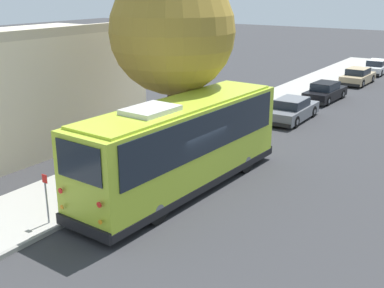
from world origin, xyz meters
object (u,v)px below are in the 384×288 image
parked_sedan_tan (358,77)px  sign_post_near (47,198)px  shuttle_bus (183,141)px  parked_sedan_white (377,67)px  sign_post_far (83,188)px  fire_hydrant (230,124)px  street_tree (174,23)px  parked_sedan_black (325,92)px  parked_sedan_gray (292,110)px

parked_sedan_tan → sign_post_near: sign_post_near is taller
shuttle_bus → parked_sedan_white: 31.27m
sign_post_far → fire_hydrant: sign_post_far is taller
street_tree → parked_sedan_tan: bearing=-5.0°
sign_post_far → parked_sedan_tan: bearing=-3.1°
shuttle_bus → parked_sedan_black: size_ratio=2.32×
parked_sedan_tan → street_tree: 23.28m
street_tree → fire_hydrant: (4.73, -0.19, -5.47)m
sign_post_near → parked_sedan_gray: bearing=-4.9°
sign_post_near → fire_hydrant: sign_post_near is taller
parked_sedan_white → fire_hydrant: size_ratio=5.47×
parked_sedan_tan → street_tree: (-22.56, 1.96, 5.42)m
parked_sedan_tan → sign_post_near: 30.29m
shuttle_bus → parked_sedan_gray: bearing=4.7°
parked_sedan_black → street_tree: size_ratio=0.49×
parked_sedan_tan → parked_sedan_white: parked_sedan_tan is taller
street_tree → parked_sedan_white: bearing=-4.0°
parked_sedan_gray → parked_sedan_tan: (13.43, -0.10, -0.01)m
parked_sedan_tan → fire_hydrant: (-17.83, 1.78, -0.05)m
shuttle_bus → fire_hydrant: bearing=18.3°
shuttle_bus → parked_sedan_black: shuttle_bus is taller
parked_sedan_gray → sign_post_near: 16.88m
parked_sedan_gray → sign_post_near: bearing=174.7°
parked_sedan_tan → fire_hydrant: parked_sedan_tan is taller
street_tree → sign_post_near: bearing=-176.9°
shuttle_bus → sign_post_near: size_ratio=6.15×
parked_sedan_white → sign_post_near: size_ratio=2.64×
street_tree → sign_post_far: street_tree is taller
parked_sedan_black → sign_post_near: bearing=179.5°
shuttle_bus → sign_post_near: shuttle_bus is taller
parked_sedan_gray → street_tree: size_ratio=0.51×
street_tree → fire_hydrant: street_tree is taller
parked_sedan_white → sign_post_far: 34.69m
shuttle_bus → fire_hydrant: shuttle_bus is taller
sign_post_near → parked_sedan_white: bearing=-2.5°
sign_post_near → parked_sedan_black: bearing=-3.4°
street_tree → sign_post_near: size_ratio=5.34×
parked_sedan_black → street_tree: 16.27m
street_tree → sign_post_near: street_tree is taller
parked_sedan_tan → sign_post_near: size_ratio=2.55×
parked_sedan_black → fire_hydrant: 10.62m
parked_sedan_gray → sign_post_far: 15.33m
fire_hydrant → sign_post_far: bearing=-178.8°
parked_sedan_black → parked_sedan_tan: 7.33m
parked_sedan_black → fire_hydrant: size_ratio=5.48×
sign_post_far → parked_sedan_white: bearing=-2.6°
parked_sedan_gray → parked_sedan_white: 19.40m
shuttle_bus → parked_sedan_white: bearing=3.1°
shuttle_bus → parked_sedan_gray: size_ratio=2.26×
parked_sedan_tan → sign_post_far: 28.73m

